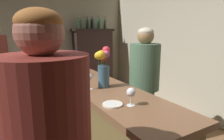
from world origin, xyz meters
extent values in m
cube|color=#B7AF97|center=(0.00, 2.98, 1.37)|extent=(5.33, 0.12, 2.75)
cube|color=#B6AF97|center=(2.67, 0.00, 1.37)|extent=(0.12, 5.97, 2.75)
cube|color=brown|center=(0.44, 0.16, 0.49)|extent=(0.48, 2.75, 0.98)
cube|color=brown|center=(0.44, 0.16, 1.00)|extent=(0.55, 2.86, 0.05)
cube|color=black|center=(1.70, 2.70, 0.81)|extent=(0.99, 0.32, 1.62)
cube|color=black|center=(1.70, 2.70, 1.59)|extent=(1.07, 0.38, 0.06)
cylinder|color=#2F452E|center=(0.25, 0.70, 1.13)|extent=(0.07, 0.07, 0.21)
sphere|color=#2F452E|center=(0.25, 0.70, 1.24)|extent=(0.07, 0.07, 0.07)
cylinder|color=#2F452E|center=(0.25, 0.70, 1.29)|extent=(0.03, 0.03, 0.10)
cylinder|color=gold|center=(0.25, 0.70, 1.35)|extent=(0.03, 0.03, 0.02)
cylinder|color=black|center=(0.30, 0.37, 1.14)|extent=(0.07, 0.07, 0.22)
sphere|color=black|center=(0.30, 0.37, 1.25)|extent=(0.07, 0.07, 0.07)
cylinder|color=black|center=(0.30, 0.37, 1.29)|extent=(0.02, 0.02, 0.09)
cylinder|color=black|center=(0.30, 0.37, 1.34)|extent=(0.03, 0.03, 0.02)
cylinder|color=#22273C|center=(0.48, 0.73, 1.12)|extent=(0.06, 0.06, 0.19)
sphere|color=#22273C|center=(0.48, 0.73, 1.22)|extent=(0.06, 0.06, 0.06)
cylinder|color=#22273C|center=(0.48, 0.73, 1.27)|extent=(0.02, 0.02, 0.10)
cylinder|color=black|center=(0.48, 0.73, 1.32)|extent=(0.03, 0.03, 0.02)
cylinder|color=white|center=(0.25, 1.04, 1.03)|extent=(0.06, 0.06, 0.00)
cylinder|color=white|center=(0.25, 1.04, 1.07)|extent=(0.01, 0.01, 0.07)
ellipsoid|color=white|center=(0.25, 1.04, 1.13)|extent=(0.08, 0.08, 0.06)
cylinder|color=white|center=(0.29, -0.23, 1.03)|extent=(0.07, 0.07, 0.00)
cylinder|color=white|center=(0.29, -0.23, 1.08)|extent=(0.01, 0.01, 0.08)
ellipsoid|color=white|center=(0.29, -0.23, 1.15)|extent=(0.07, 0.07, 0.06)
cylinder|color=white|center=(0.39, -0.77, 1.03)|extent=(0.06, 0.06, 0.00)
cylinder|color=white|center=(0.39, -0.77, 1.07)|extent=(0.01, 0.01, 0.07)
ellipsoid|color=white|center=(0.39, -0.77, 1.14)|extent=(0.07, 0.07, 0.07)
ellipsoid|color=maroon|center=(0.39, -0.77, 1.12)|extent=(0.06, 0.06, 0.03)
cylinder|color=#36586F|center=(0.44, -0.24, 1.14)|extent=(0.11, 0.11, 0.22)
cylinder|color=#38602D|center=(0.48, -0.23, 1.28)|extent=(0.01, 0.01, 0.23)
sphere|color=red|center=(0.48, -0.23, 1.40)|extent=(0.08, 0.08, 0.08)
cylinder|color=#38602D|center=(0.46, -0.21, 1.24)|extent=(0.01, 0.01, 0.15)
sphere|color=red|center=(0.46, -0.21, 1.31)|extent=(0.06, 0.06, 0.06)
cylinder|color=#38602D|center=(0.40, -0.22, 1.25)|extent=(0.01, 0.01, 0.19)
sphere|color=gold|center=(0.40, -0.22, 1.35)|extent=(0.08, 0.08, 0.08)
cylinder|color=#38602D|center=(0.41, -0.26, 1.26)|extent=(0.01, 0.01, 0.20)
sphere|color=gold|center=(0.41, -0.26, 1.36)|extent=(0.09, 0.09, 0.09)
cylinder|color=#38602D|center=(0.46, -0.26, 1.26)|extent=(0.01, 0.01, 0.20)
sphere|color=#B84A82|center=(0.46, -0.26, 1.36)|extent=(0.07, 0.07, 0.07)
cylinder|color=white|center=(0.28, -0.70, 1.04)|extent=(0.16, 0.16, 0.01)
cylinder|color=#1E3720|center=(1.35, 2.70, 1.72)|extent=(0.08, 0.08, 0.20)
sphere|color=#1E3720|center=(1.35, 2.70, 1.82)|extent=(0.08, 0.08, 0.08)
cylinder|color=#1E3720|center=(1.35, 2.70, 1.86)|extent=(0.03, 0.03, 0.09)
cylinder|color=gold|center=(1.35, 2.70, 1.91)|extent=(0.03, 0.03, 0.02)
cylinder|color=black|center=(1.55, 2.70, 1.73)|extent=(0.07, 0.07, 0.20)
sphere|color=black|center=(1.55, 2.70, 1.83)|extent=(0.07, 0.07, 0.07)
cylinder|color=black|center=(1.55, 2.70, 1.87)|extent=(0.03, 0.03, 0.08)
cylinder|color=red|center=(1.55, 2.70, 1.91)|extent=(0.03, 0.03, 0.02)
cylinder|color=black|center=(1.68, 2.70, 1.74)|extent=(0.07, 0.07, 0.22)
sphere|color=black|center=(1.68, 2.70, 1.85)|extent=(0.07, 0.07, 0.07)
cylinder|color=black|center=(1.68, 2.70, 1.89)|extent=(0.03, 0.03, 0.08)
cylinder|color=gold|center=(1.68, 2.70, 1.94)|extent=(0.03, 0.03, 0.02)
cylinder|color=#244E2E|center=(1.87, 2.70, 1.73)|extent=(0.07, 0.07, 0.22)
sphere|color=#244E2E|center=(1.87, 2.70, 1.84)|extent=(0.07, 0.07, 0.07)
cylinder|color=#244E2E|center=(1.87, 2.70, 1.89)|extent=(0.03, 0.03, 0.10)
cylinder|color=#AB1E27|center=(1.87, 2.70, 1.95)|extent=(0.03, 0.03, 0.02)
cylinder|color=#2F462B|center=(2.04, 2.70, 1.73)|extent=(0.07, 0.07, 0.21)
sphere|color=#2F462B|center=(2.04, 2.70, 1.84)|extent=(0.07, 0.07, 0.07)
cylinder|color=#2F462B|center=(2.04, 2.70, 1.88)|extent=(0.03, 0.03, 0.08)
cylinder|color=black|center=(2.04, 2.70, 1.92)|extent=(0.03, 0.03, 0.02)
cylinder|color=maroon|center=(-0.30, -1.15, 1.18)|extent=(0.36, 0.36, 0.64)
sphere|color=#9C5D4D|center=(-0.30, -1.15, 1.58)|extent=(0.18, 0.18, 0.18)
ellipsoid|color=#975927|center=(-0.30, -1.15, 1.62)|extent=(0.17, 0.17, 0.10)
cylinder|color=navy|center=(-0.47, 1.48, 0.44)|extent=(0.24, 0.24, 0.88)
cylinder|color=#4D5E42|center=(1.17, 0.01, 0.42)|extent=(0.28, 0.28, 0.83)
cylinder|color=#496A4F|center=(1.17, 0.01, 1.13)|extent=(0.39, 0.39, 0.59)
sphere|color=#966F45|center=(1.17, 0.01, 1.52)|extent=(0.21, 0.21, 0.21)
ellipsoid|color=#BBB69E|center=(1.17, 0.01, 1.56)|extent=(0.20, 0.20, 0.12)
camera|label=1|loc=(-0.44, -1.90, 1.59)|focal=31.20mm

